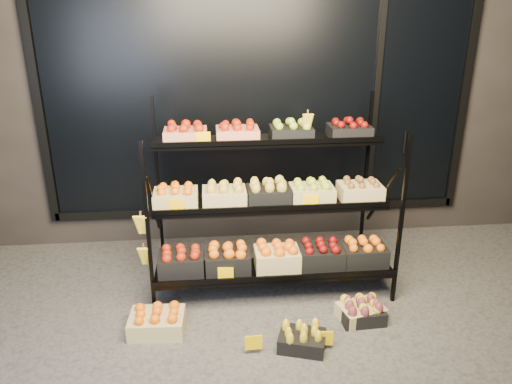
{
  "coord_description": "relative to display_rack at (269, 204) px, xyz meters",
  "views": [
    {
      "loc": [
        -0.53,
        -3.41,
        2.47
      ],
      "look_at": [
        -0.14,
        0.55,
        0.92
      ],
      "focal_mm": 35.0,
      "sensor_mm": 36.0,
      "label": 1
    }
  ],
  "objects": [
    {
      "name": "floor_crate_midleft",
      "position": [
        0.13,
        -0.96,
        -0.7
      ],
      "size": [
        0.4,
        0.35,
        0.18
      ],
      "rotation": [
        0.0,
        0.0,
        -0.31
      ],
      "color": "black",
      "rests_on": "ground"
    },
    {
      "name": "building",
      "position": [
        0.01,
        1.99,
        0.96
      ],
      "size": [
        6.0,
        2.08,
        3.5
      ],
      "color": "#2D2826",
      "rests_on": "ground"
    },
    {
      "name": "floor_crate_left",
      "position": [
        -0.97,
        -0.65,
        -0.69
      ],
      "size": [
        0.44,
        0.34,
        0.21
      ],
      "rotation": [
        0.0,
        0.0,
        -0.06
      ],
      "color": "#CDB976",
      "rests_on": "ground"
    },
    {
      "name": "tag_floor_b",
      "position": [
        0.3,
        -1.0,
        -0.73
      ],
      "size": [
        0.13,
        0.01,
        0.12
      ],
      "primitive_type": "cube",
      "color": "#FFC300",
      "rests_on": "ground"
    },
    {
      "name": "display_rack",
      "position": [
        0.0,
        0.0,
        0.0
      ],
      "size": [
        2.18,
        1.02,
        1.66
      ],
      "color": "black",
      "rests_on": "ground"
    },
    {
      "name": "floor_crate_midright",
      "position": [
        0.68,
        -0.65,
        -0.7
      ],
      "size": [
        0.41,
        0.34,
        0.19
      ],
      "rotation": [
        0.0,
        0.0,
        0.26
      ],
      "color": "#CDB976",
      "rests_on": "ground"
    },
    {
      "name": "tag_floor_a",
      "position": [
        -0.24,
        -1.0,
        -0.73
      ],
      "size": [
        0.13,
        0.01,
        0.12
      ],
      "primitive_type": "cube",
      "color": "#FFC300",
      "rests_on": "ground"
    },
    {
      "name": "floor_crate_right",
      "position": [
        0.68,
        -0.67,
        -0.7
      ],
      "size": [
        0.36,
        0.27,
        0.18
      ],
      "rotation": [
        0.0,
        0.0,
        0.05
      ],
      "color": "black",
      "rests_on": "ground"
    },
    {
      "name": "ground",
      "position": [
        0.01,
        -0.6,
        -0.79
      ],
      "size": [
        24.0,
        24.0,
        0.0
      ],
      "primitive_type": "plane",
      "color": "#514F4C",
      "rests_on": "ground"
    }
  ]
}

